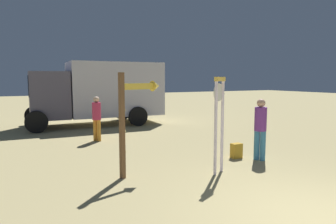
# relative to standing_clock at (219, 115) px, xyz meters

# --- Properties ---
(ground_plane) EXTENTS (80.00, 80.00, 0.00)m
(ground_plane) POSITION_rel_standing_clock_xyz_m (-0.05, -2.76, -1.37)
(ground_plane) COLOR tan
(standing_clock) EXTENTS (0.41, 0.26, 2.25)m
(standing_clock) POSITION_rel_standing_clock_xyz_m (0.00, 0.00, 0.00)
(standing_clock) COLOR white
(standing_clock) RESTS_ON ground_plane
(arrow_sign) EXTENTS (1.16, 0.50, 2.34)m
(arrow_sign) POSITION_rel_standing_clock_xyz_m (-1.74, 0.79, 0.21)
(arrow_sign) COLOR brown
(arrow_sign) RESTS_ON ground_plane
(person_near_clock) EXTENTS (0.32, 0.32, 1.67)m
(person_near_clock) POSITION_rel_standing_clock_xyz_m (1.69, 0.40, -0.44)
(person_near_clock) COLOR teal
(person_near_clock) RESTS_ON ground_plane
(backpack) EXTENTS (0.30, 0.24, 0.41)m
(backpack) POSITION_rel_standing_clock_xyz_m (1.27, 0.86, -1.17)
(backpack) COLOR gold
(backpack) RESTS_ON ground_plane
(person_distant) EXTENTS (0.30, 0.30, 1.59)m
(person_distant) POSITION_rel_standing_clock_xyz_m (-1.60, 4.94, -0.48)
(person_distant) COLOR orange
(person_distant) RESTS_ON ground_plane
(box_truck_near) EXTENTS (6.32, 2.86, 2.98)m
(box_truck_near) POSITION_rel_standing_clock_xyz_m (-0.42, 8.78, 0.26)
(box_truck_near) COLOR silver
(box_truck_near) RESTS_ON ground_plane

